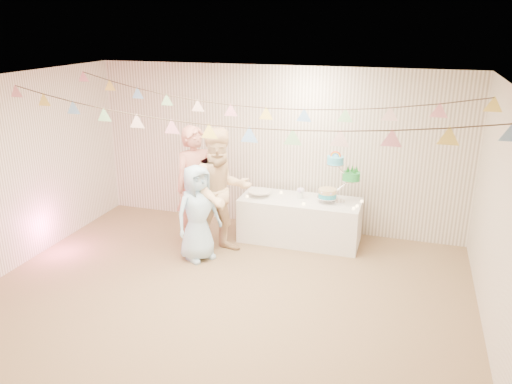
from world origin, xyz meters
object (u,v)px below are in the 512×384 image
(table, at_px, (300,220))
(person_child, at_px, (198,213))
(cake_stand, at_px, (339,174))
(person_adult_b, at_px, (221,192))
(person_adult_a, at_px, (197,187))

(table, xyz_separation_m, person_child, (-1.24, -1.02, 0.35))
(cake_stand, relative_size, person_adult_b, 0.39)
(person_child, bearing_deg, person_adult_a, 58.70)
(cake_stand, xyz_separation_m, person_adult_b, (-1.54, -0.79, -0.18))
(person_adult_a, height_order, person_child, person_adult_a)
(table, bearing_deg, cake_stand, 5.19)
(cake_stand, xyz_separation_m, person_child, (-1.79, -1.07, -0.42))
(person_adult_a, xyz_separation_m, person_adult_b, (0.47, -0.20, 0.02))
(table, distance_m, person_adult_b, 1.37)
(cake_stand, bearing_deg, person_child, -149.00)
(person_adult_a, relative_size, person_adult_b, 0.98)
(table, height_order, person_adult_a, person_adult_a)
(person_adult_a, height_order, person_adult_b, person_adult_b)
(person_adult_b, height_order, person_child, person_adult_b)
(cake_stand, xyz_separation_m, person_adult_a, (-2.01, -0.59, -0.20))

